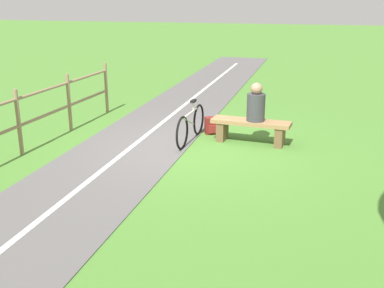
# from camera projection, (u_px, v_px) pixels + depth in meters

# --- Properties ---
(ground_plane) EXTENTS (80.00, 80.00, 0.00)m
(ground_plane) POSITION_uv_depth(u_px,v_px,m) (191.00, 148.00, 9.62)
(ground_plane) COLOR #477A2D
(paved_path) EXTENTS (3.09, 36.04, 0.02)m
(paved_path) POSITION_uv_depth(u_px,v_px,m) (23.00, 234.00, 6.19)
(paved_path) COLOR #565454
(paved_path) RESTS_ON ground_plane
(path_centre_line) EXTENTS (0.88, 31.99, 0.00)m
(path_centre_line) POSITION_uv_depth(u_px,v_px,m) (23.00, 233.00, 6.19)
(path_centre_line) COLOR silver
(path_centre_line) RESTS_ON paved_path
(bench) EXTENTS (1.66, 0.63, 0.48)m
(bench) POSITION_uv_depth(u_px,v_px,m) (251.00, 128.00, 9.85)
(bench) COLOR #937047
(bench) RESTS_ON ground_plane
(person_seated) EXTENTS (0.41, 0.41, 0.78)m
(person_seated) POSITION_uv_depth(u_px,v_px,m) (256.00, 105.00, 9.67)
(person_seated) COLOR #38383D
(person_seated) RESTS_ON bench
(bicycle) EXTENTS (0.18, 1.76, 0.86)m
(bicycle) POSITION_uv_depth(u_px,v_px,m) (191.00, 125.00, 9.93)
(bicycle) COLOR black
(bicycle) RESTS_ON ground_plane
(backpack) EXTENTS (0.34, 0.32, 0.37)m
(backpack) POSITION_uv_depth(u_px,v_px,m) (211.00, 126.00, 10.54)
(backpack) COLOR maroon
(backpack) RESTS_ON ground_plane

